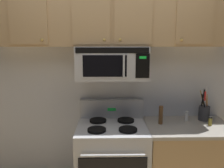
# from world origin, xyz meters

# --- Properties ---
(back_wall) EXTENTS (5.20, 0.10, 2.70)m
(back_wall) POSITION_xyz_m (0.00, 0.79, 1.35)
(back_wall) COLOR silver
(back_wall) RESTS_ON ground_plane
(stove_range) EXTENTS (0.76, 0.69, 1.12)m
(stove_range) POSITION_xyz_m (0.00, 0.42, 0.47)
(stove_range) COLOR #B7BABF
(stove_range) RESTS_ON ground_plane
(over_range_microwave) EXTENTS (0.76, 0.43, 0.35)m
(over_range_microwave) POSITION_xyz_m (-0.00, 0.54, 1.58)
(over_range_microwave) COLOR #B7BABF
(upper_cabinets) EXTENTS (2.50, 0.36, 0.55)m
(upper_cabinets) POSITION_xyz_m (-0.00, 0.57, 2.02)
(upper_cabinets) COLOR tan
(counter_segment) EXTENTS (0.93, 0.65, 0.90)m
(counter_segment) POSITION_xyz_m (0.84, 0.43, 0.45)
(counter_segment) COLOR tan
(counter_segment) RESTS_ON ground_plane
(utensil_crock_charcoal) EXTENTS (0.12, 0.12, 0.39)m
(utensil_crock_charcoal) POSITION_xyz_m (1.07, 0.59, 1.01)
(utensil_crock_charcoal) COLOR #2D2D33
(utensil_crock_charcoal) RESTS_ON counter_segment
(salt_shaker) EXTENTS (0.04, 0.04, 0.11)m
(salt_shaker) POSITION_xyz_m (0.86, 0.57, 0.95)
(salt_shaker) COLOR white
(salt_shaker) RESTS_ON counter_segment
(pepper_mill) EXTENTS (0.05, 0.05, 0.20)m
(pepper_mill) POSITION_xyz_m (0.54, 0.47, 1.00)
(pepper_mill) COLOR brown
(pepper_mill) RESTS_ON counter_segment
(spice_jar) EXTENTS (0.04, 0.04, 0.10)m
(spice_jar) POSITION_xyz_m (1.07, 0.41, 0.95)
(spice_jar) COLOR olive
(spice_jar) RESTS_ON counter_segment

